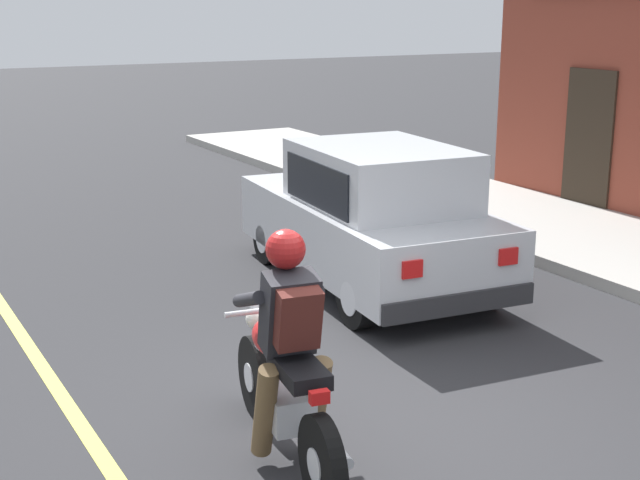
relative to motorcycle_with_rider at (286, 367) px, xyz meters
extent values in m
plane|color=#2B2B2D|center=(0.70, -0.04, -0.68)|extent=(80.00, 80.00, 0.00)
cube|color=#ADAAA3|center=(5.95, 2.96, -0.61)|extent=(2.60, 22.00, 0.14)
cube|color=#D1C64C|center=(-1.10, 2.96, -0.67)|extent=(0.12, 19.80, 0.01)
cube|color=#2D2319|center=(7.23, 4.42, 0.37)|extent=(0.04, 0.90, 2.10)
cylinder|color=black|center=(0.11, 0.71, -0.37)|extent=(0.19, 0.63, 0.62)
cylinder|color=silver|center=(0.11, 0.71, -0.37)|extent=(0.15, 0.23, 0.22)
cylinder|color=black|center=(-0.10, -0.67, -0.37)|extent=(0.19, 0.63, 0.62)
cylinder|color=silver|center=(-0.10, -0.67, -0.37)|extent=(0.15, 0.23, 0.22)
cube|color=silver|center=(-0.01, -0.03, -0.29)|extent=(0.34, 0.44, 0.24)
ellipsoid|color=#B21919|center=(0.03, 0.22, 0.12)|extent=(0.37, 0.56, 0.24)
cube|color=black|center=(-0.04, -0.26, 0.08)|extent=(0.34, 0.59, 0.10)
cylinder|color=silver|center=(0.09, 0.61, -0.05)|extent=(0.12, 0.33, 0.68)
cylinder|color=silver|center=(0.07, 0.50, 0.23)|extent=(0.56, 0.12, 0.04)
sphere|color=silver|center=(0.10, 0.66, 0.11)|extent=(0.16, 0.16, 0.16)
cylinder|color=silver|center=(0.09, -0.45, -0.39)|extent=(0.16, 0.56, 0.08)
cube|color=red|center=(-0.10, -0.62, 0.05)|extent=(0.13, 0.08, 0.08)
cylinder|color=brown|center=(-0.19, -0.07, -0.25)|extent=(0.19, 0.37, 0.71)
cylinder|color=brown|center=(0.16, -0.12, -0.25)|extent=(0.19, 0.37, 0.71)
cube|color=#232328|center=(-0.01, -0.08, 0.40)|extent=(0.39, 0.37, 0.57)
cylinder|color=#232328|center=(-0.18, 0.19, 0.44)|extent=(0.17, 0.53, 0.26)
cylinder|color=#232328|center=(0.22, 0.13, 0.44)|extent=(0.17, 0.53, 0.26)
sphere|color=#A51919|center=(0.00, -0.02, 0.81)|extent=(0.26, 0.26, 0.26)
cube|color=#4C1E19|center=(-0.04, -0.24, 0.42)|extent=(0.31, 0.28, 0.42)
cylinder|color=black|center=(1.99, 4.32, -0.38)|extent=(0.24, 0.61, 0.60)
cylinder|color=silver|center=(1.99, 4.32, -0.38)|extent=(0.23, 0.35, 0.33)
cylinder|color=black|center=(3.42, 4.18, -0.38)|extent=(0.24, 0.61, 0.60)
cylinder|color=silver|center=(3.42, 4.18, -0.38)|extent=(0.23, 0.35, 0.33)
cylinder|color=black|center=(1.75, 1.94, -0.38)|extent=(0.24, 0.61, 0.60)
cylinder|color=silver|center=(1.75, 1.94, -0.38)|extent=(0.23, 0.35, 0.33)
cylinder|color=black|center=(3.18, 1.79, -0.38)|extent=(0.24, 0.61, 0.60)
cylinder|color=silver|center=(3.18, 1.79, -0.38)|extent=(0.23, 0.35, 0.33)
cube|color=#B7BABF|center=(2.59, 3.06, -0.08)|extent=(1.99, 3.84, 0.70)
cube|color=#B7BABF|center=(2.56, 2.81, 0.56)|extent=(1.62, 2.03, 0.66)
cube|color=black|center=(2.65, 3.68, 0.51)|extent=(1.35, 0.48, 0.51)
cube|color=black|center=(1.84, 2.88, 0.54)|extent=(0.18, 1.52, 0.46)
cube|color=black|center=(3.28, 2.74, 0.54)|extent=(0.18, 1.52, 0.46)
cube|color=silver|center=(2.26, 4.96, 0.04)|extent=(0.24, 0.06, 0.14)
cube|color=red|center=(1.90, 1.26, 0.06)|extent=(0.20, 0.06, 0.16)
cube|color=silver|center=(3.27, 4.86, 0.04)|extent=(0.24, 0.06, 0.14)
cube|color=red|center=(2.91, 1.16, 0.06)|extent=(0.20, 0.06, 0.16)
cube|color=#28282B|center=(2.76, 4.88, -0.33)|extent=(1.61, 0.28, 0.20)
cube|color=#28282B|center=(2.41, 1.24, -0.33)|extent=(1.61, 0.28, 0.20)
camera|label=1|loc=(-2.50, -4.89, 2.33)|focal=50.00mm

